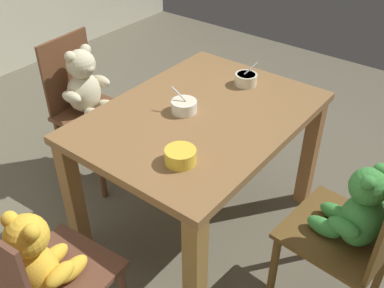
# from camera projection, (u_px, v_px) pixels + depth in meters

# --- Properties ---
(ground_plane) EXTENTS (5.20, 5.20, 0.04)m
(ground_plane) POSITION_uv_depth(u_px,v_px,m) (199.00, 224.00, 2.52)
(ground_plane) COLOR #5C5646
(dining_table) EXTENTS (1.16, 0.85, 0.73)m
(dining_table) POSITION_uv_depth(u_px,v_px,m) (200.00, 134.00, 2.15)
(dining_table) COLOR brown
(dining_table) RESTS_ON ground_plane
(teddy_chair_near_front) EXTENTS (0.45, 0.45, 0.90)m
(teddy_chair_near_front) POSITION_uv_depth(u_px,v_px,m) (357.00, 221.00, 1.75)
(teddy_chair_near_front) COLOR brown
(teddy_chair_near_front) RESTS_ON ground_plane
(teddy_chair_near_left) EXTENTS (0.44, 0.41, 0.88)m
(teddy_chair_near_left) POSITION_uv_depth(u_px,v_px,m) (39.00, 270.00, 1.56)
(teddy_chair_near_left) COLOR brown
(teddy_chair_near_left) RESTS_ON ground_plane
(teddy_chair_far_center) EXTENTS (0.42, 0.41, 0.89)m
(teddy_chair_far_center) POSITION_uv_depth(u_px,v_px,m) (86.00, 93.00, 2.56)
(teddy_chair_far_center) COLOR brown
(teddy_chair_far_center) RESTS_ON ground_plane
(porridge_bowl_cream_near_right) EXTENTS (0.12, 0.12, 0.12)m
(porridge_bowl_cream_near_right) POSITION_uv_depth(u_px,v_px,m) (246.00, 79.00, 2.30)
(porridge_bowl_cream_near_right) COLOR beige
(porridge_bowl_cream_near_right) RESTS_ON dining_table
(porridge_bowl_yellow_near_left) EXTENTS (0.13, 0.13, 0.06)m
(porridge_bowl_yellow_near_left) POSITION_uv_depth(u_px,v_px,m) (180.00, 156.00, 1.76)
(porridge_bowl_yellow_near_left) COLOR yellow
(porridge_bowl_yellow_near_left) RESTS_ON dining_table
(porridge_bowl_white_center) EXTENTS (0.12, 0.13, 0.12)m
(porridge_bowl_white_center) POSITION_uv_depth(u_px,v_px,m) (184.00, 106.00, 2.08)
(porridge_bowl_white_center) COLOR silver
(porridge_bowl_white_center) RESTS_ON dining_table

